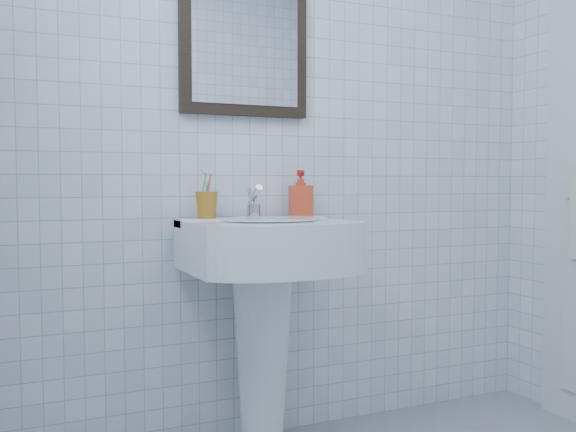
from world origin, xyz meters
name	(u,v)px	position (x,y,z in m)	size (l,w,h in m)	color
wall_back	(298,116)	(0.00, 1.20, 1.25)	(2.20, 0.02, 2.50)	white
washbasin	(265,297)	(-0.23, 0.99, 0.58)	(0.56, 0.41, 0.87)	white
faucet	(254,205)	(-0.23, 1.09, 0.91)	(0.05, 0.11, 0.12)	silver
toothbrush_cup	(207,205)	(-0.41, 1.11, 0.91)	(0.08, 0.08, 0.10)	#B4711B
soap_dispenser	(301,193)	(-0.03, 1.11, 0.95)	(0.08, 0.08, 0.17)	red
wall_mirror	(245,33)	(-0.23, 1.18, 1.55)	(0.50, 0.04, 0.62)	black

